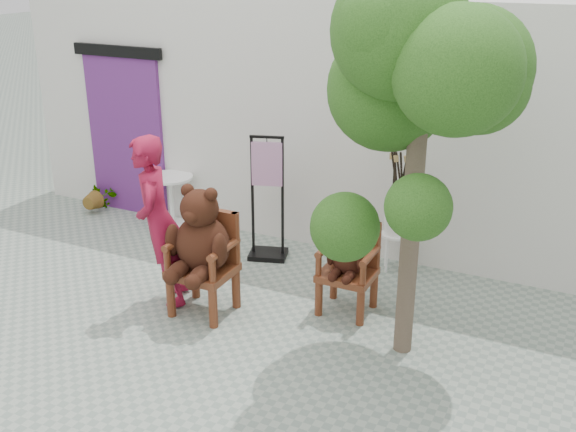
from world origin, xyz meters
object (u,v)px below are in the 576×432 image
Objects in this scene: tree at (422,70)px; person at (160,222)px; chair_big at (202,243)px; display_stand at (268,212)px; cafe_table at (171,195)px; chair_small at (349,259)px; stool_bucket at (396,218)px.

person is at bearing -174.44° from tree.
display_stand reaches higher than chair_big.
person is 2.55× the size of cafe_table.
tree is (2.53, 0.25, 1.68)m from person.
display_stand is (-1.33, 0.79, 0.01)m from chair_small.
tree is (3.67, -1.54, 2.14)m from cafe_table.
stool_bucket is 2.54m from tree.
tree reaches higher than chair_small.
chair_small is at bearing 149.75° from tree.
tree is at bearing -69.43° from stool_bucket.
chair_big is 1.47m from display_stand.
display_stand is 1.51m from stool_bucket.
person is 3.05m from tree.
chair_big reaches higher than chair_small.
stool_bucket is (1.48, 0.32, 0.06)m from display_stand.
tree is at bearing 67.51° from person.
chair_small is 1.36× the size of cafe_table.
stool_bucket is at bearing -0.04° from cafe_table.
cafe_table is at bearing -175.40° from person.
cafe_table is (-2.95, 1.12, -0.13)m from chair_small.
display_stand is 1.04× the size of stool_bucket.
chair_small is 1.96m from person.
display_stand reaches higher than cafe_table.
person reaches higher than chair_big.
tree is at bearing -30.25° from chair_small.
person is (-0.50, 0.01, 0.14)m from chair_big.
stool_bucket is (1.96, 1.78, -0.26)m from person.
stool_bucket is 0.42× the size of tree.
stool_bucket is at bearing 110.57° from tree.
tree is at bearing -22.69° from cafe_table.
person is 2.17m from cafe_table.
chair_big is 2.31m from stool_bucket.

